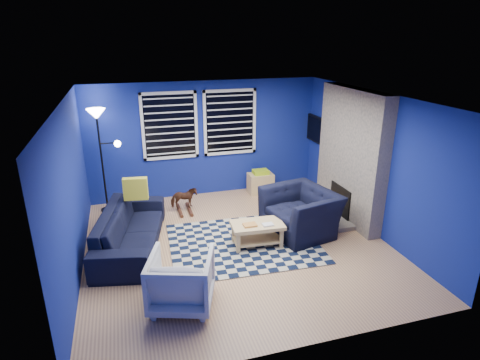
# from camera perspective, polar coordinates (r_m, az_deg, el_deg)

# --- Properties ---
(floor) EXTENTS (5.00, 5.00, 0.00)m
(floor) POSITION_cam_1_polar(r_m,az_deg,el_deg) (6.97, -0.39, -9.22)
(floor) COLOR tan
(floor) RESTS_ON ground
(ceiling) EXTENTS (5.00, 5.00, 0.00)m
(ceiling) POSITION_cam_1_polar(r_m,az_deg,el_deg) (6.14, -0.44, 11.57)
(ceiling) COLOR white
(ceiling) RESTS_ON wall_back
(wall_back) EXTENTS (5.00, 0.00, 5.00)m
(wall_back) POSITION_cam_1_polar(r_m,az_deg,el_deg) (8.77, -4.96, 5.77)
(wall_back) COLOR navy
(wall_back) RESTS_ON floor
(wall_left) EXTENTS (0.00, 5.00, 5.00)m
(wall_left) POSITION_cam_1_polar(r_m,az_deg,el_deg) (6.28, -22.92, -1.70)
(wall_left) COLOR navy
(wall_left) RESTS_ON floor
(wall_right) EXTENTS (0.00, 5.00, 5.00)m
(wall_right) POSITION_cam_1_polar(r_m,az_deg,el_deg) (7.50, 18.30, 2.30)
(wall_right) COLOR navy
(wall_right) RESTS_ON floor
(fireplace) EXTENTS (0.65, 2.00, 2.50)m
(fireplace) POSITION_cam_1_polar(r_m,az_deg,el_deg) (7.83, 15.38, 2.94)
(fireplace) COLOR gray
(fireplace) RESTS_ON floor
(window_left) EXTENTS (1.17, 0.06, 1.42)m
(window_left) POSITION_cam_1_polar(r_m,az_deg,el_deg) (8.54, -9.95, 7.56)
(window_left) COLOR black
(window_left) RESTS_ON wall_back
(window_right) EXTENTS (1.17, 0.06, 1.42)m
(window_right) POSITION_cam_1_polar(r_m,az_deg,el_deg) (8.78, -1.43, 8.19)
(window_right) COLOR black
(window_right) RESTS_ON wall_back
(tv) EXTENTS (0.07, 1.00, 0.58)m
(tv) POSITION_cam_1_polar(r_m,az_deg,el_deg) (9.08, 11.08, 6.93)
(tv) COLOR black
(tv) RESTS_ON wall_right
(rug) EXTENTS (2.59, 2.11, 0.02)m
(rug) POSITION_cam_1_polar(r_m,az_deg,el_deg) (7.01, 0.49, -8.95)
(rug) COLOR black
(rug) RESTS_ON floor
(sofa) EXTENTS (2.42, 1.35, 0.67)m
(sofa) POSITION_cam_1_polar(r_m,az_deg,el_deg) (7.00, -15.30, -6.78)
(sofa) COLOR black
(sofa) RESTS_ON floor
(armchair_big) EXTENTS (1.44, 1.32, 0.80)m
(armchair_big) POSITION_cam_1_polar(r_m,az_deg,el_deg) (7.29, 8.59, -4.54)
(armchair_big) COLOR black
(armchair_big) RESTS_ON floor
(armchair_bent) EXTENTS (1.02, 1.04, 0.75)m
(armchair_bent) POSITION_cam_1_polar(r_m,az_deg,el_deg) (5.46, -8.34, -13.91)
(armchair_bent) COLOR gray
(armchair_bent) RESTS_ON floor
(rocking_horse) EXTENTS (0.24, 0.52, 0.44)m
(rocking_horse) POSITION_cam_1_polar(r_m,az_deg,el_deg) (8.16, -7.98, -2.59)
(rocking_horse) COLOR #402414
(rocking_horse) RESTS_ON floor
(coffee_table) EXTENTS (0.91, 0.57, 0.44)m
(coffee_table) POSITION_cam_1_polar(r_m,az_deg,el_deg) (6.82, 2.46, -7.05)
(coffee_table) COLOR #D6B878
(coffee_table) RESTS_ON rug
(cabinet) EXTENTS (0.55, 0.37, 0.54)m
(cabinet) POSITION_cam_1_polar(r_m,az_deg,el_deg) (9.07, 2.93, -0.39)
(cabinet) COLOR #D6B878
(cabinet) RESTS_ON floor
(floor_lamp) EXTENTS (0.57, 0.35, 2.08)m
(floor_lamp) POSITION_cam_1_polar(r_m,az_deg,el_deg) (8.17, -19.39, 6.93)
(floor_lamp) COLOR black
(floor_lamp) RESTS_ON floor
(throw_pillow) EXTENTS (0.43, 0.19, 0.40)m
(throw_pillow) POSITION_cam_1_polar(r_m,az_deg,el_deg) (7.23, -14.64, -1.22)
(throw_pillow) COLOR gold
(throw_pillow) RESTS_ON sofa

